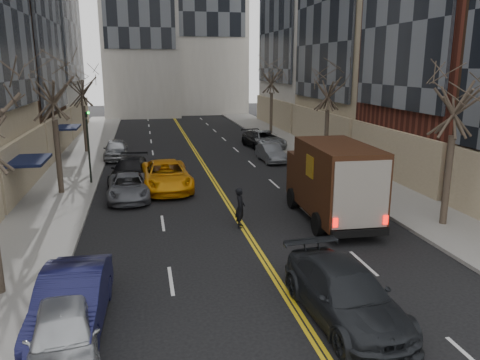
# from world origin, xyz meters

# --- Properties ---
(sidewalk_left) EXTENTS (4.00, 66.00, 0.15)m
(sidewalk_left) POSITION_xyz_m (-9.00, 27.00, 0.07)
(sidewalk_left) COLOR slate
(sidewalk_left) RESTS_ON ground
(sidewalk_right) EXTENTS (4.00, 66.00, 0.15)m
(sidewalk_right) POSITION_xyz_m (9.00, 27.00, 0.07)
(sidewalk_right) COLOR slate
(sidewalk_right) RESTS_ON ground
(tree_lf_mid) EXTENTS (3.20, 3.20, 8.91)m
(tree_lf_mid) POSITION_xyz_m (-8.80, 20.00, 6.60)
(tree_lf_mid) COLOR #382D23
(tree_lf_mid) RESTS_ON sidewalk_left
(tree_lf_far) EXTENTS (3.20, 3.20, 8.12)m
(tree_lf_far) POSITION_xyz_m (-8.80, 33.00, 6.02)
(tree_lf_far) COLOR #382D23
(tree_lf_far) RESTS_ON sidewalk_left
(tree_rt_near) EXTENTS (3.20, 3.20, 8.71)m
(tree_rt_near) POSITION_xyz_m (8.80, 11.00, 6.45)
(tree_rt_near) COLOR #382D23
(tree_rt_near) RESTS_ON sidewalk_right
(tree_rt_mid) EXTENTS (3.20, 3.20, 8.32)m
(tree_rt_mid) POSITION_xyz_m (8.80, 25.00, 6.17)
(tree_rt_mid) COLOR #382D23
(tree_rt_mid) RESTS_ON sidewalk_right
(tree_rt_far) EXTENTS (3.20, 3.20, 9.11)m
(tree_rt_far) POSITION_xyz_m (8.80, 40.00, 6.74)
(tree_rt_far) COLOR #382D23
(tree_rt_far) RESTS_ON sidewalk_right
(traffic_signal) EXTENTS (0.29, 0.26, 4.70)m
(traffic_signal) POSITION_xyz_m (-7.39, 22.00, 2.82)
(traffic_signal) COLOR black
(traffic_signal) RESTS_ON sidewalk_left
(ups_truck) EXTENTS (2.97, 6.82, 3.69)m
(ups_truck) POSITION_xyz_m (4.20, 12.81, 1.86)
(ups_truck) COLOR black
(ups_truck) RESTS_ON ground
(observer_sedan) EXTENTS (2.47, 5.43, 1.54)m
(observer_sedan) POSITION_xyz_m (1.20, 4.57, 0.77)
(observer_sedan) COLOR black
(observer_sedan) RESTS_ON ground
(taxi) EXTENTS (2.96, 5.96, 1.62)m
(taxi) POSITION_xyz_m (-3.00, 20.05, 0.81)
(taxi) COLOR orange
(taxi) RESTS_ON ground
(pedestrian) EXTENTS (0.58, 0.75, 1.81)m
(pedestrian) POSITION_xyz_m (-0.13, 12.77, 0.90)
(pedestrian) COLOR black
(pedestrian) RESTS_ON ground
(parked_lf_a) EXTENTS (2.15, 4.39, 1.44)m
(parked_lf_a) POSITION_xyz_m (-6.30, 4.16, 0.72)
(parked_lf_a) COLOR #B3B7BC
(parked_lf_a) RESTS_ON ground
(parked_lf_b) EXTENTS (1.90, 4.91, 1.59)m
(parked_lf_b) POSITION_xyz_m (-6.30, 5.67, 0.80)
(parked_lf_b) COLOR #111135
(parked_lf_b) RESTS_ON ground
(parked_lf_c) EXTENTS (2.30, 4.75, 1.30)m
(parked_lf_c) POSITION_xyz_m (-5.10, 18.45, 0.65)
(parked_lf_c) COLOR #54555C
(parked_lf_c) RESTS_ON ground
(parked_lf_d) EXTENTS (2.65, 5.30, 1.48)m
(parked_lf_d) POSITION_xyz_m (-5.10, 22.24, 0.74)
(parked_lf_d) COLOR black
(parked_lf_d) RESTS_ON ground
(parked_lf_e) EXTENTS (1.79, 4.39, 1.49)m
(parked_lf_e) POSITION_xyz_m (-6.30, 29.90, 0.75)
(parked_lf_e) COLOR #96999D
(parked_lf_e) RESTS_ON ground
(parked_rt_a) EXTENTS (1.49, 3.98, 1.30)m
(parked_rt_a) POSITION_xyz_m (5.10, 26.59, 0.65)
(parked_rt_a) COLOR #4A4D51
(parked_rt_a) RESTS_ON ground
(parked_rt_b) EXTENTS (3.04, 5.58, 1.48)m
(parked_rt_b) POSITION_xyz_m (6.15, 32.27, 0.74)
(parked_rt_b) COLOR #A6A9AE
(parked_rt_b) RESTS_ON ground
(parked_rt_c) EXTENTS (2.57, 5.05, 1.40)m
(parked_rt_c) POSITION_xyz_m (5.69, 32.74, 0.70)
(parked_rt_c) COLOR black
(parked_rt_c) RESTS_ON ground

